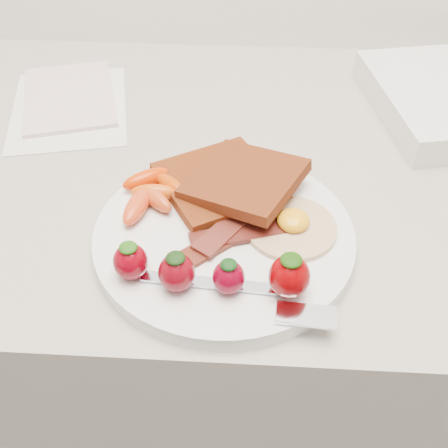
{
  "coord_description": "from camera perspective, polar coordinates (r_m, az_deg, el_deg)",
  "views": [
    {
      "loc": [
        -0.0,
        1.13,
        1.32
      ],
      "look_at": [
        -0.03,
        1.55,
        0.93
      ],
      "focal_mm": 45.0,
      "sensor_mm": 36.0,
      "label": 1
    }
  ],
  "objects": [
    {
      "name": "strawberries",
      "position": [
        0.51,
        -1.04,
        -4.86
      ],
      "size": [
        0.18,
        0.05,
        0.05
      ],
      "color": "#6B000B",
      "rests_on": "plate"
    },
    {
      "name": "toast_lower",
      "position": [
        0.63,
        -0.51,
        4.24
      ],
      "size": [
        0.16,
        0.16,
        0.01
      ],
      "primitive_type": "cube",
      "rotation": [
        0.0,
        0.0,
        0.53
      ],
      "color": "#471707",
      "rests_on": "plate"
    },
    {
      "name": "notepad",
      "position": [
        0.85,
        -15.48,
        12.39
      ],
      "size": [
        0.17,
        0.21,
        0.01
      ],
      "primitive_type": "cube",
      "rotation": [
        0.0,
        0.0,
        0.29
      ],
      "color": "beige",
      "rests_on": "paper_sheet"
    },
    {
      "name": "fork",
      "position": [
        0.52,
        2.84,
        -7.41
      ],
      "size": [
        0.18,
        0.06,
        0.0
      ],
      "color": "silver",
      "rests_on": "plate"
    },
    {
      "name": "paper_sheet",
      "position": [
        0.83,
        -15.44,
        11.29
      ],
      "size": [
        0.19,
        0.23,
        0.0
      ],
      "primitive_type": "cube",
      "rotation": [
        0.0,
        0.0,
        0.21
      ],
      "color": "silver",
      "rests_on": "counter"
    },
    {
      "name": "fried_egg",
      "position": [
        0.58,
        6.88,
        -0.16
      ],
      "size": [
        0.1,
        0.1,
        0.02
      ],
      "color": "silver",
      "rests_on": "plate"
    },
    {
      "name": "plate",
      "position": [
        0.58,
        0.0,
        -1.35
      ],
      "size": [
        0.27,
        0.27,
        0.02
      ],
      "primitive_type": "cylinder",
      "color": "white",
      "rests_on": "counter"
    },
    {
      "name": "toast_upper",
      "position": [
        0.61,
        2.1,
        4.49
      ],
      "size": [
        0.15,
        0.15,
        0.03
      ],
      "primitive_type": "cube",
      "rotation": [
        0.0,
        -0.1,
        -0.46
      ],
      "color": "#481807",
      "rests_on": "toast_lower"
    },
    {
      "name": "bacon_strips",
      "position": [
        0.57,
        0.56,
        -0.97
      ],
      "size": [
        0.11,
        0.11,
        0.01
      ],
      "color": "black",
      "rests_on": "plate"
    },
    {
      "name": "baby_carrots",
      "position": [
        0.61,
        -7.38,
        3.17
      ],
      "size": [
        0.08,
        0.1,
        0.02
      ],
      "color": "#D64F0B",
      "rests_on": "plate"
    },
    {
      "name": "counter",
      "position": [
        1.04,
        2.1,
        -13.39
      ],
      "size": [
        2.0,
        0.6,
        0.9
      ],
      "primitive_type": "cube",
      "color": "gray",
      "rests_on": "ground"
    }
  ]
}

